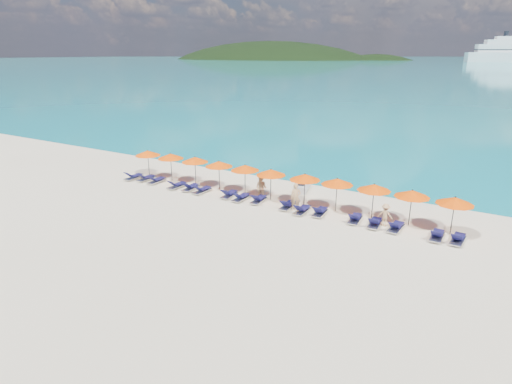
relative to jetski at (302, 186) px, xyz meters
The scene contains 36 objects.
ground 8.32m from the jetski, 96.42° to the right, with size 1400.00×1400.00×0.00m, color beige.
sea 651.74m from the jetski, 90.08° to the left, with size 1600.00×1300.00×0.01m, color #1FA9B2.
headland_main 612.19m from the jetski, 119.51° to the left, with size 374.00×242.00×126.50m.
headland_small 573.10m from the jetski, 105.30° to the left, with size 162.00×126.00×85.50m.
jetski is the anchor object (origin of this frame).
beachgoer_a 4.37m from the jetski, 71.02° to the right, with size 0.67×0.44×1.83m, color tan.
beachgoer_b 3.79m from the jetski, 115.57° to the right, with size 0.83×0.48×1.72m, color tan.
beachgoer_c 8.12m from the jetski, 27.66° to the right, with size 0.91×0.42×1.40m, color tan.
umbrella_0 13.15m from the jetski, 166.23° to the right, with size 2.10×2.10×2.28m.
umbrella_1 10.84m from the jetski, 163.90° to the right, with size 2.10×2.10×2.28m.
umbrella_2 8.57m from the jetski, 160.01° to the right, with size 2.10×2.10×2.28m.
umbrella_3 6.50m from the jetski, 151.39° to the right, with size 2.10×2.10×2.28m.
umbrella_4 4.69m from the jetski, 137.49° to the right, with size 2.10×2.10×2.28m.
umbrella_5 3.66m from the jetski, 108.35° to the right, with size 2.10×2.10×2.28m.
umbrella_6 3.71m from the jetski, 62.94° to the right, with size 2.10×2.10×2.28m.
umbrella_7 5.01m from the jetski, 37.42° to the right, with size 2.10×2.10×2.28m.
umbrella_8 6.99m from the jetski, 25.12° to the right, with size 2.10×2.10×2.28m.
umbrella_9 9.07m from the jetski, 19.20° to the right, with size 2.10×2.10×2.28m.
umbrella_10 11.30m from the jetski, 15.68° to the right, with size 2.10×2.10×2.28m.
lounger_0 13.88m from the jetski, 161.55° to the right, with size 0.68×1.72×0.66m.
lounger_1 12.70m from the jetski, 161.05° to the right, with size 0.74×1.74×0.66m.
lounger_2 11.62m from the jetski, 158.76° to the right, with size 0.63×1.70×0.66m.
lounger_3 9.60m from the jetski, 152.65° to the right, with size 0.74×1.74×0.66m.
lounger_4 8.46m from the jetski, 149.82° to the right, with size 0.77×1.75×0.66m.
lounger_5 7.54m from the jetski, 144.59° to the right, with size 0.71×1.73×0.66m.
lounger_6 5.66m from the jetski, 132.77° to the right, with size 0.76×1.75×0.66m.
lounger_7 5.09m from the jetski, 122.65° to the right, with size 0.63×1.70×0.66m.
lounger_8 4.30m from the jetski, 109.76° to the right, with size 0.77×1.75×0.66m.
lounger_9 4.15m from the jetski, 78.48° to the right, with size 0.69×1.72×0.66m.
lounger_10 4.83m from the jetski, 65.32° to the right, with size 0.62×1.70×0.66m.
lounger_11 5.18m from the jetski, 52.47° to the right, with size 0.74×1.74×0.66m.
lounger_12 6.83m from the jetski, 36.78° to the right, with size 0.77×1.75×0.66m.
lounger_13 7.89m from the jetski, 31.84° to the right, with size 0.75×1.74×0.66m.
lounger_14 8.96m from the jetski, 27.52° to the right, with size 0.71×1.73×0.66m.
lounger_15 11.05m from the jetski, 22.32° to the right, with size 0.63×1.70×0.66m.
lounger_16 12.01m from the jetski, 20.06° to the right, with size 0.73×1.74×0.66m.
Camera 1 is at (13.69, -19.93, 9.95)m, focal length 30.00 mm.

